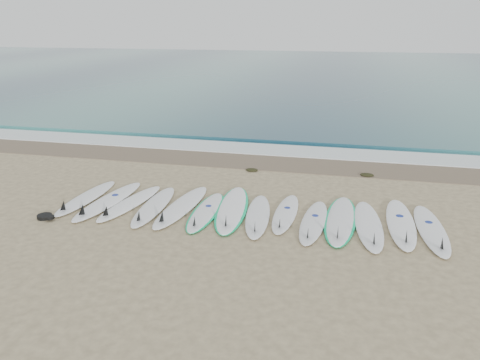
% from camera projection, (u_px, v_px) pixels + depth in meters
% --- Properties ---
extents(ground, '(120.00, 120.00, 0.00)m').
position_uv_depth(ground, '(245.00, 213.00, 10.54)').
color(ground, '#9D8A66').
extents(ocean, '(120.00, 55.00, 0.03)m').
position_uv_depth(ocean, '(325.00, 71.00, 40.52)').
color(ocean, '#275B62').
rests_on(ocean, ground).
extents(wet_sand_band, '(120.00, 1.80, 0.01)m').
position_uv_depth(wet_sand_band, '(274.00, 162.00, 14.32)').
color(wet_sand_band, brown).
rests_on(wet_sand_band, ground).
extents(foam_band, '(120.00, 1.40, 0.04)m').
position_uv_depth(foam_band, '(280.00, 150.00, 15.61)').
color(foam_band, silver).
rests_on(foam_band, ground).
extents(wave_crest, '(120.00, 1.00, 0.10)m').
position_uv_depth(wave_crest, '(286.00, 139.00, 16.98)').
color(wave_crest, '#275B62').
rests_on(wave_crest, ground).
extents(surfboard_0, '(0.61, 2.53, 0.32)m').
position_uv_depth(surfboard_0, '(85.00, 198.00, 11.30)').
color(surfboard_0, white).
rests_on(surfboard_0, ground).
extents(surfboard_1, '(0.83, 2.80, 0.35)m').
position_uv_depth(surfboard_1, '(107.00, 201.00, 11.09)').
color(surfboard_1, white).
rests_on(surfboard_1, ground).
extents(surfboard_2, '(0.90, 2.55, 0.32)m').
position_uv_depth(surfboard_2, '(129.00, 203.00, 10.97)').
color(surfboard_2, white).
rests_on(surfboard_2, ground).
extents(surfboard_3, '(0.67, 2.59, 0.33)m').
position_uv_depth(surfboard_3, '(153.00, 207.00, 10.78)').
color(surfboard_3, white).
rests_on(surfboard_3, ground).
extents(surfboard_4, '(0.79, 2.81, 0.35)m').
position_uv_depth(surfboard_4, '(180.00, 207.00, 10.75)').
color(surfboard_4, white).
rests_on(surfboard_4, ground).
extents(surfboard_5, '(0.64, 2.42, 0.31)m').
position_uv_depth(surfboard_5, '(205.00, 212.00, 10.51)').
color(surfboard_5, white).
rests_on(surfboard_5, ground).
extents(surfboard_6, '(1.04, 2.97, 0.37)m').
position_uv_depth(surfboard_6, '(232.00, 209.00, 10.65)').
color(surfboard_6, white).
rests_on(surfboard_6, ground).
extents(surfboard_7, '(0.82, 2.54, 0.32)m').
position_uv_depth(surfboard_7, '(258.00, 216.00, 10.26)').
color(surfboard_7, white).
rests_on(surfboard_7, ground).
extents(surfboard_8, '(0.52, 2.35, 0.30)m').
position_uv_depth(surfboard_8, '(285.00, 214.00, 10.39)').
color(surfboard_8, white).
rests_on(surfboard_8, ground).
extents(surfboard_9, '(0.64, 2.46, 0.31)m').
position_uv_depth(surfboard_9, '(313.00, 222.00, 9.95)').
color(surfboard_9, silver).
rests_on(surfboard_9, ground).
extents(surfboard_10, '(0.77, 2.81, 0.35)m').
position_uv_depth(surfboard_10, '(340.00, 220.00, 10.07)').
color(surfboard_10, silver).
rests_on(surfboard_10, ground).
extents(surfboard_11, '(0.73, 2.71, 0.34)m').
position_uv_depth(surfboard_11, '(369.00, 225.00, 9.77)').
color(surfboard_11, white).
rests_on(surfboard_11, ground).
extents(surfboard_12, '(0.57, 2.77, 0.35)m').
position_uv_depth(surfboard_12, '(401.00, 224.00, 9.86)').
color(surfboard_12, white).
rests_on(surfboard_12, ground).
extents(surfboard_13, '(0.66, 2.65, 0.34)m').
position_uv_depth(surfboard_13, '(432.00, 230.00, 9.56)').
color(surfboard_13, white).
rests_on(surfboard_13, ground).
extents(seaweed_near, '(0.35, 0.27, 0.07)m').
position_uv_depth(seaweed_near, '(252.00, 170.00, 13.51)').
color(seaweed_near, black).
rests_on(seaweed_near, ground).
extents(seaweed_far, '(0.38, 0.29, 0.07)m').
position_uv_depth(seaweed_far, '(367.00, 175.00, 13.07)').
color(seaweed_far, black).
rests_on(seaweed_far, ground).
extents(leash_coil, '(0.46, 0.36, 0.11)m').
position_uv_depth(leash_coil, '(46.00, 217.00, 10.24)').
color(leash_coil, black).
rests_on(leash_coil, ground).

